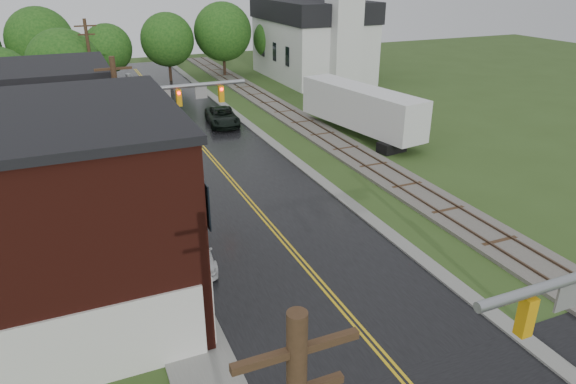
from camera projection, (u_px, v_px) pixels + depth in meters
main_road at (213, 160)px, 37.71m from camera, size 10.00×90.00×0.02m
curb_right at (258, 133)px, 43.88m from camera, size 0.80×70.00×0.12m
sidewalk_left at (137, 199)px, 31.26m from camera, size 2.40×50.00×0.12m
yellow_house at (41, 155)px, 29.08m from camera, size 8.00×7.00×6.40m
darkred_building at (60, 128)px, 37.41m from camera, size 7.00×6.00×4.40m
church at (316, 31)px, 62.59m from camera, size 10.40×18.40×20.00m
railroad at (307, 125)px, 45.50m from camera, size 3.20×80.00×0.30m
traffic_signal_far at (168, 107)px, 31.94m from camera, size 7.34×0.43×7.20m
utility_pole_b at (123, 140)px, 26.63m from camera, size 1.80×0.28×9.00m
utility_pole_c at (92, 70)px, 45.13m from camera, size 1.80×0.28×9.00m
tree_left_e at (66, 67)px, 45.95m from camera, size 6.40×6.40×8.16m
suv_dark at (222, 117)px, 45.72m from camera, size 3.10×5.69×1.51m
pickup_white at (193, 252)px, 24.25m from camera, size 2.03×4.40×1.24m
semi_trailer at (361, 108)px, 42.31m from camera, size 4.85×13.07×4.00m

